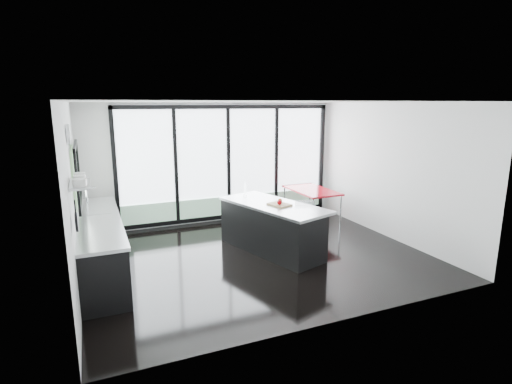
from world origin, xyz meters
name	(u,v)px	position (x,y,z in m)	size (l,w,h in m)	color
floor	(257,256)	(0.00, 0.00, 0.00)	(6.00, 5.00, 0.00)	black
ceiling	(257,102)	(0.00, 0.00, 2.80)	(6.00, 5.00, 0.00)	white
wall_back	(227,168)	(0.27, 2.47, 1.27)	(6.00, 0.09, 2.80)	silver
wall_front	(338,218)	(0.00, -2.50, 1.40)	(6.00, 0.00, 2.80)	silver
wall_left	(74,183)	(-2.97, 0.27, 1.56)	(0.26, 5.00, 2.80)	silver
wall_right	(391,171)	(3.00, 0.00, 1.40)	(0.00, 5.00, 2.80)	silver
counter_cabinets	(101,245)	(-2.67, 0.40, 0.46)	(0.69, 3.24, 1.36)	black
island	(271,227)	(0.35, 0.16, 0.47)	(1.58, 2.43, 1.20)	black
bar_stool_near	(305,235)	(0.87, -0.25, 0.38)	(0.48, 0.48, 0.76)	silver
bar_stool_far	(303,228)	(1.10, 0.25, 0.34)	(0.42, 0.42, 0.67)	silver
red_table	(311,205)	(2.07, 1.57, 0.39)	(0.84, 1.46, 0.78)	#A90F1C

